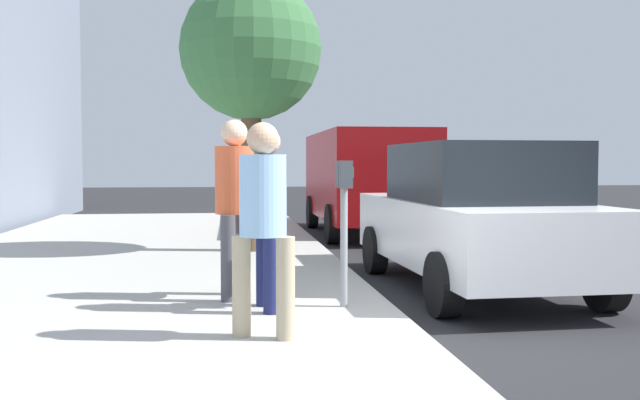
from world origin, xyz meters
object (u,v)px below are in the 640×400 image
object	(u,v)px
pedestrian_at_meter	(267,204)
parking_officer	(235,192)
parked_van_far	(365,176)
parking_meter	(344,202)
pedestrian_bystander	(263,213)
parked_sedan_near	(476,217)
street_tree	(251,52)

from	to	relation	value
pedestrian_at_meter	parking_officer	size ratio (longest dim) A/B	0.94
parking_officer	parked_van_far	bearing A→B (deg)	90.33
pedestrian_at_meter	parking_officer	distance (m)	0.70
parking_meter	pedestrian_bystander	size ratio (longest dim) A/B	0.83
pedestrian_at_meter	parking_officer	xyz separation A→B (m)	(0.63, 0.29, 0.09)
pedestrian_bystander	parked_sedan_near	world-z (taller)	pedestrian_bystander
parked_van_far	street_tree	bearing A→B (deg)	145.35
street_tree	pedestrian_bystander	bearing A→B (deg)	178.78
parked_sedan_near	pedestrian_at_meter	bearing A→B (deg)	120.25
parked_sedan_near	parked_van_far	world-z (taller)	parked_van_far
parking_meter	street_tree	xyz separation A→B (m)	(4.55, 0.72, 2.11)
street_tree	parked_van_far	bearing A→B (deg)	-34.65
parking_officer	street_tree	xyz separation A→B (m)	(3.96, -0.32, 2.03)
parked_sedan_near	parked_van_far	bearing A→B (deg)	0.01
parking_meter	parking_officer	distance (m)	1.20
parking_meter	parked_sedan_near	distance (m)	2.37
pedestrian_bystander	street_tree	xyz separation A→B (m)	(5.68, -0.12, 2.13)
parked_sedan_near	parked_van_far	size ratio (longest dim) A/B	0.85
pedestrian_bystander	parking_officer	size ratio (longest dim) A/B	0.93
parking_meter	parked_van_far	world-z (taller)	parked_van_far
pedestrian_bystander	parking_officer	xyz separation A→B (m)	(1.72, 0.20, 0.09)
parking_meter	street_tree	distance (m)	5.07
parking_meter	pedestrian_bystander	bearing A→B (deg)	143.36
pedestrian_at_meter	street_tree	size ratio (longest dim) A/B	0.40
parking_meter	parked_van_far	size ratio (longest dim) A/B	0.27
parking_officer	parked_sedan_near	distance (m)	3.03
pedestrian_at_meter	street_tree	world-z (taller)	street_tree
pedestrian_bystander	parked_sedan_near	xyz separation A→B (m)	(2.59, -2.68, -0.25)
parking_officer	parked_van_far	xyz separation A→B (m)	(7.67, -2.88, 0.02)
pedestrian_bystander	parking_meter	bearing A→B (deg)	-12.99
parked_sedan_near	street_tree	xyz separation A→B (m)	(3.08, 2.56, 2.38)
parking_meter	pedestrian_bystander	distance (m)	1.40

